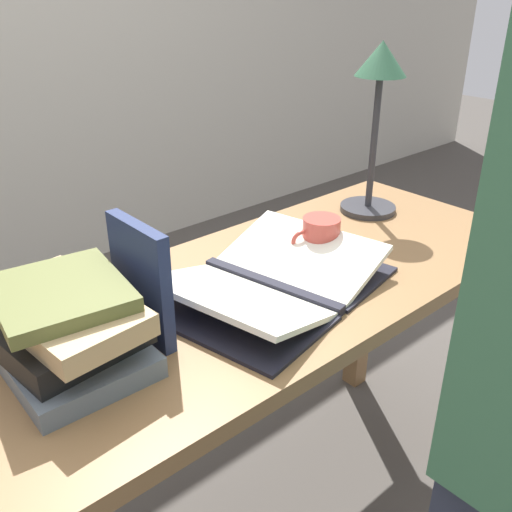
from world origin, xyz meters
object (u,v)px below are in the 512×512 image
(book_standing_upright, at_px, (140,281))
(reading_lamp, at_px, (378,95))
(open_book, at_px, (271,281))
(coffee_mug, at_px, (320,238))
(book_stack_tall, at_px, (66,327))

(book_standing_upright, xyz_separation_m, reading_lamp, (0.79, 0.11, 0.21))
(open_book, bearing_deg, reading_lamp, 4.74)
(reading_lamp, height_order, coffee_mug, reading_lamp)
(open_book, relative_size, book_stack_tall, 1.74)
(book_stack_tall, relative_size, coffee_mug, 2.69)
(book_standing_upright, height_order, reading_lamp, reading_lamp)
(book_stack_tall, xyz_separation_m, coffee_mug, (0.61, -0.00, -0.02))
(book_stack_tall, distance_m, reading_lamp, 0.96)
(book_stack_tall, bearing_deg, reading_lamp, 6.45)
(open_book, relative_size, book_standing_upright, 2.44)
(coffee_mug, bearing_deg, open_book, -168.41)
(open_book, bearing_deg, coffee_mug, 0.06)
(reading_lamp, bearing_deg, open_book, -163.73)
(reading_lamp, xyz_separation_m, coffee_mug, (-0.31, -0.11, -0.27))
(open_book, height_order, reading_lamp, reading_lamp)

